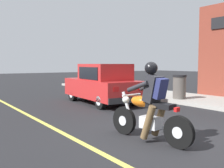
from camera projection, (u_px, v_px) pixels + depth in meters
ground_plane at (175, 138)px, 5.56m from camera, size 80.00×80.00×0.00m
sidewalk_curb at (201, 100)px, 10.82m from camera, size 2.60×22.00×0.14m
lane_stripe at (43, 123)px, 6.98m from camera, size 0.12×19.80×0.01m
motorcycle_with_rider at (150, 108)px, 5.31m from camera, size 0.66×2.01×1.62m
car_hatchback at (102, 84)px, 10.37m from camera, size 1.84×3.86×1.57m
trash_bin at (179, 87)px, 10.73m from camera, size 0.56×0.56×0.98m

